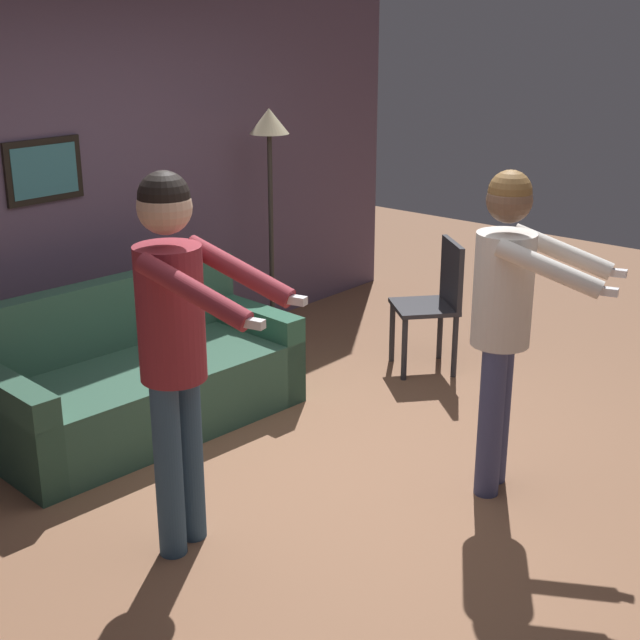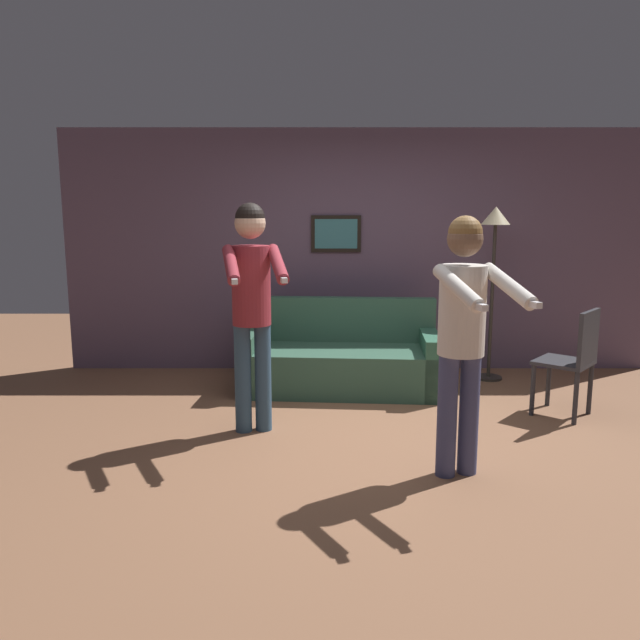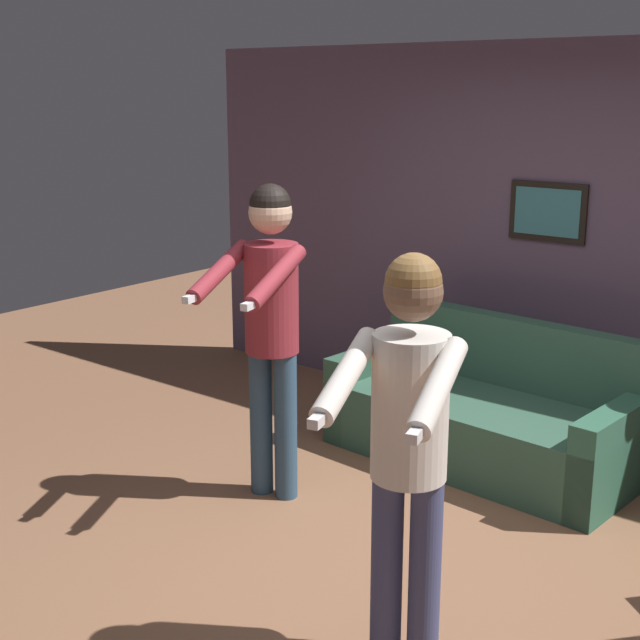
% 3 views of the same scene
% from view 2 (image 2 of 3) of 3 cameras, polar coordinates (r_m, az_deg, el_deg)
% --- Properties ---
extents(ground_plane, '(12.00, 12.00, 0.00)m').
position_cam_2_polar(ground_plane, '(4.87, 5.37, -11.00)').
color(ground_plane, '#8E6144').
extents(back_wall_assembly, '(6.40, 0.09, 2.60)m').
position_cam_2_polar(back_wall_assembly, '(6.83, 3.81, 6.27)').
color(back_wall_assembly, '#5F4C63').
rests_on(back_wall_assembly, ground_plane).
extents(couch, '(1.96, 0.99, 0.87)m').
position_cam_2_polar(couch, '(6.14, 1.95, -3.80)').
color(couch, '#365E4A').
rests_on(couch, ground_plane).
extents(torchiere_lamp, '(0.29, 0.29, 1.78)m').
position_cam_2_polar(torchiere_lamp, '(6.59, 15.81, 6.89)').
color(torchiere_lamp, '#332D28').
rests_on(torchiere_lamp, ground_plane).
extents(person_standing_left, '(0.53, 0.76, 1.80)m').
position_cam_2_polar(person_standing_left, '(4.82, -6.13, 2.38)').
color(person_standing_left, '#314F6A').
rests_on(person_standing_left, ground_plane).
extents(person_standing_right, '(0.55, 0.74, 1.71)m').
position_cam_2_polar(person_standing_right, '(4.08, 13.10, -0.16)').
color(person_standing_right, '#3F456F').
rests_on(person_standing_right, ground_plane).
extents(dining_chair_distant, '(0.59, 0.59, 0.93)m').
position_cam_2_polar(dining_chair_distant, '(5.67, 22.35, -3.12)').
color(dining_chair_distant, '#2D2D33').
rests_on(dining_chair_distant, ground_plane).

